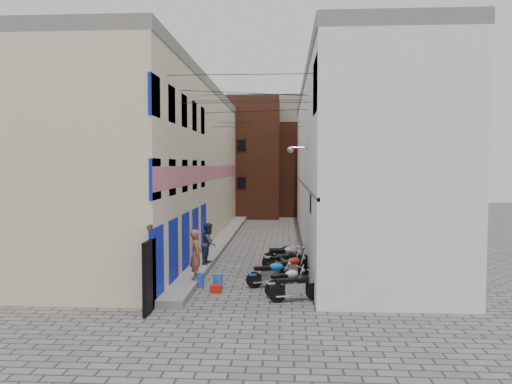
% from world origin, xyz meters
% --- Properties ---
extents(ground, '(90.00, 90.00, 0.00)m').
position_xyz_m(ground, '(0.00, 0.00, 0.00)').
color(ground, '#575552').
rests_on(ground, ground).
extents(plinth, '(0.90, 26.00, 0.25)m').
position_xyz_m(plinth, '(-2.05, 13.00, 0.12)').
color(plinth, slate).
rests_on(plinth, ground).
extents(building_left, '(5.10, 27.00, 9.00)m').
position_xyz_m(building_left, '(-4.98, 12.95, 4.50)').
color(building_left, beige).
rests_on(building_left, ground).
extents(building_right, '(5.94, 26.00, 9.00)m').
position_xyz_m(building_right, '(5.00, 13.00, 4.51)').
color(building_right, white).
rests_on(building_right, ground).
extents(building_far_brick_left, '(6.00, 6.00, 10.00)m').
position_xyz_m(building_far_brick_left, '(-2.00, 28.00, 5.00)').
color(building_far_brick_left, brown).
rests_on(building_far_brick_left, ground).
extents(building_far_brick_right, '(5.00, 6.00, 8.00)m').
position_xyz_m(building_far_brick_right, '(3.00, 30.00, 4.00)').
color(building_far_brick_right, brown).
rests_on(building_far_brick_right, ground).
extents(building_far_concrete, '(8.00, 5.00, 11.00)m').
position_xyz_m(building_far_concrete, '(0.00, 34.00, 5.50)').
color(building_far_concrete, slate).
rests_on(building_far_concrete, ground).
extents(far_shopfront, '(2.00, 0.30, 2.40)m').
position_xyz_m(far_shopfront, '(0.00, 25.20, 1.20)').
color(far_shopfront, black).
rests_on(far_shopfront, ground).
extents(overhead_wires, '(5.80, 13.02, 1.32)m').
position_xyz_m(overhead_wires, '(0.00, 7.64, 7.12)').
color(overhead_wires, black).
rests_on(overhead_wires, ground).
extents(motorcycle_a, '(1.94, 1.07, 1.07)m').
position_xyz_m(motorcycle_a, '(1.90, 1.12, 0.54)').
color(motorcycle_a, black).
rests_on(motorcycle_a, ground).
extents(motorcycle_b, '(1.77, 1.47, 1.02)m').
position_xyz_m(motorcycle_b, '(1.62, 1.95, 0.51)').
color(motorcycle_b, silver).
rests_on(motorcycle_b, ground).
extents(motorcycle_c, '(1.95, 1.17, 1.08)m').
position_xyz_m(motorcycle_c, '(1.03, 2.99, 0.54)').
color(motorcycle_c, blue).
rests_on(motorcycle_c, ground).
extents(motorcycle_d, '(1.78, 1.64, 1.07)m').
position_xyz_m(motorcycle_d, '(1.74, 4.05, 0.53)').
color(motorcycle_d, '#AE160C').
rests_on(motorcycle_d, ground).
extents(motorcycle_e, '(1.95, 1.78, 1.17)m').
position_xyz_m(motorcycle_e, '(1.54, 4.85, 0.58)').
color(motorcycle_e, black).
rests_on(motorcycle_e, ground).
extents(motorcycle_f, '(2.16, 1.14, 1.20)m').
position_xyz_m(motorcycle_f, '(1.57, 6.11, 0.60)').
color(motorcycle_f, '#A1A1A6').
rests_on(motorcycle_f, ground).
extents(motorcycle_g, '(1.89, 0.92, 1.05)m').
position_xyz_m(motorcycle_g, '(1.45, 7.00, 0.53)').
color(motorcycle_g, black).
rests_on(motorcycle_g, ground).
extents(person_a, '(0.59, 0.76, 1.84)m').
position_xyz_m(person_a, '(-1.70, 2.91, 1.17)').
color(person_a, '#A0563A').
rests_on(person_a, plinth).
extents(person_b, '(0.77, 0.93, 1.73)m').
position_xyz_m(person_b, '(-1.70, 5.93, 1.12)').
color(person_b, '#303748').
rests_on(person_b, plinth).
extents(water_jug_near, '(0.45, 0.45, 0.55)m').
position_xyz_m(water_jug_near, '(-0.85, 2.59, 0.28)').
color(water_jug_near, blue).
rests_on(water_jug_near, ground).
extents(water_jug_far, '(0.35, 0.35, 0.50)m').
position_xyz_m(water_jug_far, '(-1.55, 2.80, 0.25)').
color(water_jug_far, blue).
rests_on(water_jug_far, ground).
extents(red_crate, '(0.46, 0.37, 0.26)m').
position_xyz_m(red_crate, '(-0.86, 2.08, 0.13)').
color(red_crate, '#B2190C').
rests_on(red_crate, ground).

